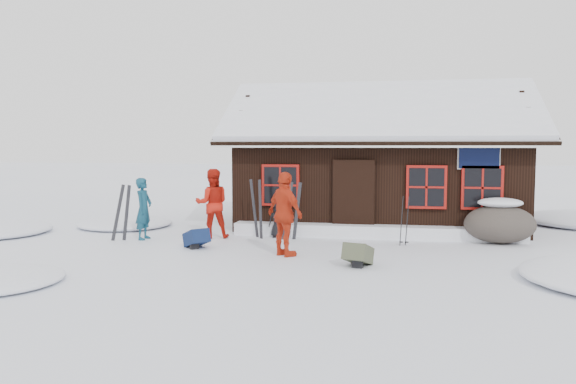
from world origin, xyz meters
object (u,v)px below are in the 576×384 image
(skier_crouched, at_px, (277,221))
(ski_pair_left, at_px, (122,213))
(ski_poles, at_px, (404,222))
(backpack_blue, at_px, (197,241))
(skier_teal, at_px, (144,209))
(skier_orange_left, at_px, (212,203))
(boulder, at_px, (500,223))
(backpack_olive, at_px, (358,258))
(skier_orange_right, at_px, (285,214))

(skier_crouched, relative_size, ski_pair_left, 0.60)
(ski_poles, relative_size, backpack_blue, 2.08)
(skier_teal, relative_size, skier_orange_left, 0.88)
(boulder, height_order, ski_pair_left, ski_pair_left)
(skier_teal, height_order, backpack_olive, skier_teal)
(skier_orange_right, xyz_separation_m, backpack_olive, (1.65, -0.75, -0.76))
(skier_crouched, bearing_deg, skier_orange_right, -79.53)
(skier_orange_right, height_order, backpack_olive, skier_orange_right)
(ski_poles, bearing_deg, skier_orange_left, 177.24)
(skier_teal, relative_size, ski_pair_left, 1.07)
(skier_orange_right, distance_m, ski_poles, 3.21)
(skier_crouched, relative_size, boulder, 0.52)
(ski_pair_left, relative_size, backpack_olive, 2.39)
(skier_teal, xyz_separation_m, skier_orange_left, (1.68, 0.55, 0.11))
(boulder, xyz_separation_m, backpack_blue, (-7.23, -1.99, -0.35))
(boulder, height_order, backpack_olive, boulder)
(skier_orange_right, distance_m, skier_crouched, 2.57)
(boulder, relative_size, ski_pair_left, 1.16)
(backpack_blue, bearing_deg, ski_poles, -29.18)
(skier_orange_left, distance_m, ski_pair_left, 2.30)
(ski_pair_left, xyz_separation_m, ski_poles, (7.09, 0.60, -0.12))
(skier_orange_left, height_order, backpack_olive, skier_orange_left)
(skier_orange_right, relative_size, boulder, 1.07)
(ski_poles, bearing_deg, backpack_blue, -165.67)
(skier_orange_left, bearing_deg, skier_orange_right, 118.96)
(skier_orange_left, xyz_separation_m, boulder, (7.31, 0.51, -0.40))
(skier_orange_left, bearing_deg, ski_pair_left, 1.88)
(skier_orange_right, height_order, skier_crouched, skier_orange_right)
(boulder, distance_m, backpack_olive, 4.72)
(skier_teal, bearing_deg, ski_poles, -85.67)
(skier_teal, distance_m, backpack_blue, 2.09)
(backpack_blue, bearing_deg, skier_orange_left, 49.83)
(ski_pair_left, relative_size, backpack_blue, 2.49)
(skier_teal, height_order, skier_orange_left, skier_orange_left)
(skier_teal, distance_m, ski_pair_left, 0.55)
(skier_teal, bearing_deg, skier_orange_left, -70.08)
(backpack_olive, bearing_deg, skier_orange_right, 171.71)
(backpack_olive, bearing_deg, ski_poles, 85.68)
(skier_orange_left, distance_m, skier_orange_right, 3.13)
(skier_orange_right, height_order, boulder, skier_orange_right)
(skier_crouched, xyz_separation_m, boulder, (5.64, 0.15, 0.06))
(skier_orange_left, relative_size, boulder, 1.05)
(skier_orange_right, bearing_deg, boulder, -111.40)
(ski_poles, bearing_deg, skier_orange_right, -145.00)
(skier_orange_right, bearing_deg, ski_poles, -103.85)
(skier_orange_left, bearing_deg, skier_teal, -1.29)
(skier_orange_right, relative_size, backpack_olive, 2.98)
(ski_poles, relative_size, backpack_olive, 1.99)
(boulder, bearing_deg, backpack_blue, -164.57)
(skier_orange_right, xyz_separation_m, backpack_blue, (-2.26, 0.59, -0.77))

